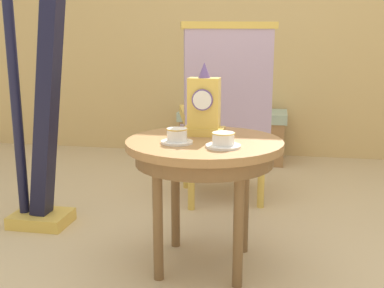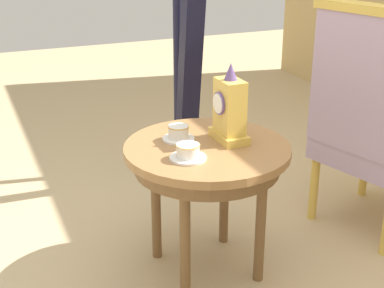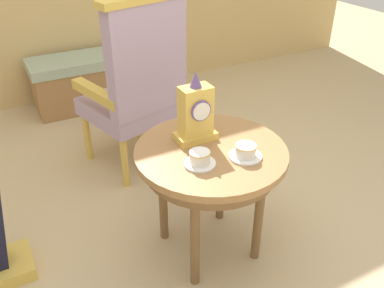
# 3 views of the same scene
# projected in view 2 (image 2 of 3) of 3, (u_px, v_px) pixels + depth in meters

# --- Properties ---
(ground_plane) EXTENTS (10.00, 10.00, 0.00)m
(ground_plane) POSITION_uv_depth(u_px,v_px,m) (214.00, 265.00, 2.57)
(ground_plane) COLOR tan
(side_table) EXTENTS (0.70, 0.70, 0.60)m
(side_table) POSITION_uv_depth(u_px,v_px,m) (207.00, 162.00, 2.36)
(side_table) COLOR #9E7042
(side_table) RESTS_ON ground
(teacup_left) EXTENTS (0.14, 0.14, 0.06)m
(teacup_left) POSITION_uv_depth(u_px,v_px,m) (178.00, 134.00, 2.38)
(teacup_left) COLOR white
(teacup_left) RESTS_ON side_table
(teacup_right) EXTENTS (0.15, 0.15, 0.06)m
(teacup_right) POSITION_uv_depth(u_px,v_px,m) (188.00, 152.00, 2.19)
(teacup_right) COLOR white
(teacup_right) RESTS_ON side_table
(mantel_clock) EXTENTS (0.19, 0.11, 0.34)m
(mantel_clock) POSITION_uv_depth(u_px,v_px,m) (229.00, 110.00, 2.34)
(mantel_clock) COLOR gold
(mantel_clock) RESTS_ON side_table
(armchair) EXTENTS (0.66, 0.65, 1.14)m
(armchair) POSITION_uv_depth(u_px,v_px,m) (373.00, 119.00, 2.66)
(armchair) COLOR #B299B7
(armchair) RESTS_ON ground
(harp) EXTENTS (0.40, 0.24, 1.78)m
(harp) POSITION_uv_depth(u_px,v_px,m) (187.00, 61.00, 3.22)
(harp) COLOR gold
(harp) RESTS_ON ground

